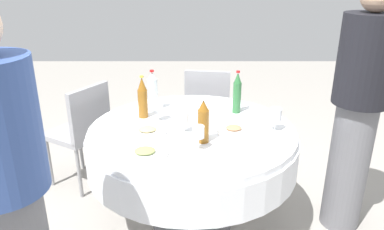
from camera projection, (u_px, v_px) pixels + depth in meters
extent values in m
plane|color=gray|center=(192.00, 222.00, 2.65)|extent=(10.00, 10.00, 0.00)
cylinder|color=white|center=(192.00, 131.00, 2.39)|extent=(1.33, 1.33, 0.04)
cylinder|color=white|center=(192.00, 149.00, 2.43)|extent=(1.36, 1.36, 0.22)
cylinder|color=slate|center=(192.00, 194.00, 2.56)|extent=(0.14, 0.14, 0.48)
cylinder|color=slate|center=(192.00, 220.00, 2.64)|extent=(0.56, 0.56, 0.03)
cylinder|color=silver|center=(153.00, 94.00, 2.65)|extent=(0.07, 0.07, 0.23)
cone|color=silver|center=(152.00, 75.00, 2.59)|extent=(0.06, 0.06, 0.05)
cylinder|color=red|center=(152.00, 71.00, 2.58)|extent=(0.03, 0.03, 0.01)
cylinder|color=#8C5619|center=(143.00, 104.00, 2.52)|extent=(0.07, 0.07, 0.20)
cone|color=#8C5619|center=(142.00, 84.00, 2.47)|extent=(0.06, 0.06, 0.09)
cylinder|color=gold|center=(142.00, 77.00, 2.45)|extent=(0.03, 0.03, 0.01)
cylinder|color=#2D6B38|center=(237.00, 98.00, 2.60)|extent=(0.06, 0.06, 0.22)
cone|color=#2D6B38|center=(238.00, 78.00, 2.54)|extent=(0.05, 0.05, 0.07)
cylinder|color=red|center=(238.00, 72.00, 2.53)|extent=(0.03, 0.03, 0.01)
cylinder|color=#8C5619|center=(203.00, 126.00, 2.15)|extent=(0.07, 0.07, 0.20)
cone|color=#8C5619|center=(203.00, 105.00, 2.10)|extent=(0.06, 0.06, 0.06)
cylinder|color=silver|center=(204.00, 99.00, 2.09)|extent=(0.03, 0.03, 0.01)
cylinder|color=white|center=(184.00, 132.00, 2.31)|extent=(0.06, 0.06, 0.00)
cylinder|color=white|center=(184.00, 127.00, 2.30)|extent=(0.01, 0.01, 0.07)
cylinder|color=white|center=(184.00, 117.00, 2.28)|extent=(0.06, 0.06, 0.07)
cylinder|color=gold|center=(184.00, 120.00, 2.28)|extent=(0.05, 0.05, 0.03)
cylinder|color=white|center=(274.00, 130.00, 2.34)|extent=(0.06, 0.06, 0.00)
cylinder|color=white|center=(275.00, 125.00, 2.33)|extent=(0.01, 0.01, 0.07)
cylinder|color=white|center=(276.00, 114.00, 2.30)|extent=(0.07, 0.07, 0.08)
cylinder|color=white|center=(198.00, 149.00, 2.09)|extent=(0.06, 0.06, 0.00)
cylinder|color=white|center=(198.00, 143.00, 2.08)|extent=(0.01, 0.01, 0.07)
cylinder|color=white|center=(198.00, 132.00, 2.05)|extent=(0.06, 0.06, 0.07)
cylinder|color=white|center=(158.00, 120.00, 2.49)|extent=(0.06, 0.06, 0.00)
cylinder|color=white|center=(158.00, 115.00, 2.48)|extent=(0.01, 0.01, 0.08)
cylinder|color=white|center=(158.00, 105.00, 2.45)|extent=(0.07, 0.07, 0.06)
cylinder|color=gold|center=(158.00, 107.00, 2.46)|extent=(0.06, 0.06, 0.02)
cylinder|color=white|center=(204.00, 109.00, 2.67)|extent=(0.22, 0.22, 0.02)
cylinder|color=white|center=(234.00, 130.00, 2.32)|extent=(0.22, 0.22, 0.02)
ellipsoid|color=tan|center=(234.00, 128.00, 2.31)|extent=(0.10, 0.09, 0.02)
cylinder|color=white|center=(147.00, 132.00, 2.30)|extent=(0.24, 0.24, 0.02)
ellipsoid|color=tan|center=(147.00, 129.00, 2.29)|extent=(0.11, 0.10, 0.02)
cylinder|color=white|center=(145.00, 154.00, 2.03)|extent=(0.26, 0.26, 0.02)
ellipsoid|color=#8C9E59|center=(145.00, 151.00, 2.02)|extent=(0.12, 0.10, 0.02)
cube|color=silver|center=(161.00, 102.00, 2.83)|extent=(0.06, 0.18, 0.00)
cube|color=silver|center=(228.00, 151.00, 2.07)|extent=(0.18, 0.06, 0.00)
cylinder|color=slate|center=(348.00, 167.00, 2.48)|extent=(0.26, 0.26, 0.91)
cylinder|color=black|center=(367.00, 60.00, 2.21)|extent=(0.34, 0.34, 0.55)
cube|color=#99999E|center=(209.00, 109.00, 3.52)|extent=(0.45, 0.45, 0.04)
cube|color=#99999E|center=(207.00, 94.00, 3.28)|extent=(0.40, 0.10, 0.42)
cylinder|color=gray|center=(227.00, 126.00, 3.74)|extent=(0.03, 0.03, 0.43)
cylinder|color=gray|center=(194.00, 124.00, 3.79)|extent=(0.03, 0.03, 0.43)
cylinder|color=gray|center=(225.00, 140.00, 3.43)|extent=(0.03, 0.03, 0.43)
cylinder|color=gray|center=(189.00, 138.00, 3.48)|extent=(0.03, 0.03, 0.43)
cube|color=#99999E|center=(77.00, 133.00, 3.00)|extent=(0.55, 0.55, 0.04)
cube|color=#99999E|center=(90.00, 113.00, 2.84)|extent=(0.24, 0.36, 0.42)
cylinder|color=gray|center=(81.00, 146.00, 3.31)|extent=(0.03, 0.03, 0.43)
cylinder|color=gray|center=(50.00, 162.00, 3.03)|extent=(0.03, 0.03, 0.43)
cylinder|color=gray|center=(109.00, 155.00, 3.14)|extent=(0.03, 0.03, 0.43)
cylinder|color=gray|center=(79.00, 173.00, 2.87)|extent=(0.03, 0.03, 0.43)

